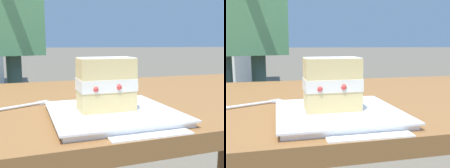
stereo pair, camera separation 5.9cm
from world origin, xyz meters
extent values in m
cube|color=brown|center=(0.00, 0.00, 0.71)|extent=(1.64, 0.80, 0.04)
cube|color=white|center=(-0.11, -0.24, 0.74)|extent=(0.26, 0.26, 0.01)
cube|color=white|center=(-0.11, -0.24, 0.75)|extent=(0.28, 0.28, 0.00)
cube|color=#E0C17A|center=(-0.12, -0.23, 0.77)|extent=(0.12, 0.07, 0.04)
cube|color=white|center=(-0.12, -0.23, 0.81)|extent=(0.13, 0.07, 0.03)
sphere|color=red|center=(-0.15, -0.27, 0.80)|extent=(0.01, 0.01, 0.01)
sphere|color=red|center=(-0.13, -0.20, 0.81)|extent=(0.01, 0.01, 0.01)
sphere|color=red|center=(-0.10, -0.27, 0.81)|extent=(0.01, 0.01, 0.01)
sphere|color=red|center=(-0.10, -0.26, 0.81)|extent=(0.01, 0.01, 0.01)
cube|color=#E0C17A|center=(-0.12, -0.23, 0.84)|extent=(0.12, 0.07, 0.04)
cube|color=white|center=(-0.12, -0.23, 0.87)|extent=(0.12, 0.07, 0.00)
cylinder|color=silver|center=(-0.32, -0.09, 0.74)|extent=(0.13, 0.07, 0.01)
cube|color=silver|center=(-0.25, -0.05, 0.74)|extent=(0.04, 0.03, 0.01)
cube|color=white|center=(-0.08, -0.34, 0.73)|extent=(0.16, 0.12, 0.00)
cylinder|color=#334B43|center=(-0.50, 0.64, 0.42)|extent=(0.08, 0.08, 0.84)
cylinder|color=#334B43|center=(-0.34, 0.69, 0.42)|extent=(0.08, 0.08, 0.84)
camera|label=1|loc=(-0.30, -0.79, 0.90)|focal=42.33mm
camera|label=2|loc=(-0.24, -0.80, 0.90)|focal=42.33mm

